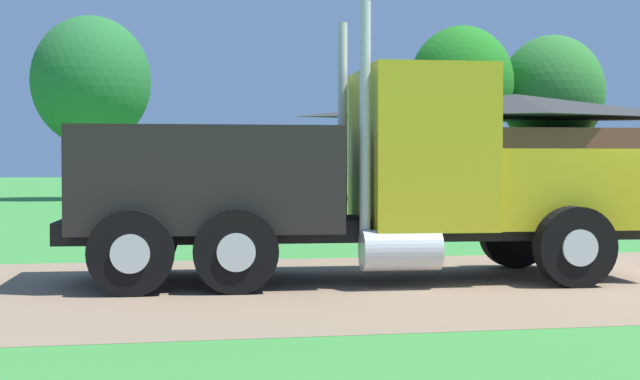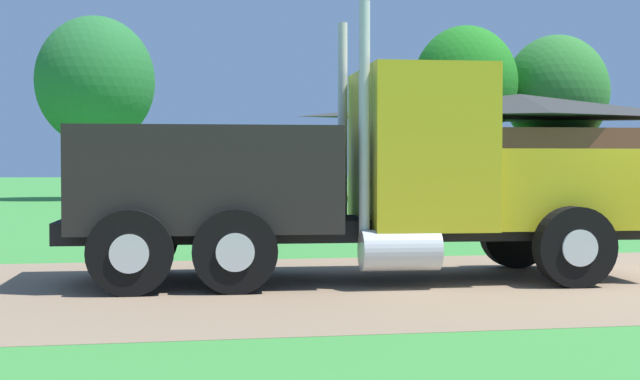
{
  "view_description": "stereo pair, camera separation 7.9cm",
  "coord_description": "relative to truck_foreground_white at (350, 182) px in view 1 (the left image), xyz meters",
  "views": [
    {
      "loc": [
        -6.82,
        -11.46,
        1.58
      ],
      "look_at": [
        -4.51,
        1.2,
        1.21
      ],
      "focal_mm": 50.81,
      "sensor_mm": 36.0,
      "label": 1
    },
    {
      "loc": [
        -6.74,
        -11.48,
        1.58
      ],
      "look_at": [
        -4.51,
        1.2,
        1.21
      ],
      "focal_mm": 50.81,
      "sensor_mm": 36.0,
      "label": 2
    }
  ],
  "objects": [
    {
      "name": "truck_foreground_white",
      "position": [
        0.0,
        0.0,
        0.0
      ],
      "size": [
        7.98,
        2.85,
        3.63
      ],
      "color": "black",
      "rests_on": "ground_plane"
    },
    {
      "name": "visitor_far_side",
      "position": [
        -0.45,
        5.46,
        -0.41
      ],
      "size": [
        0.43,
        0.58,
        1.7
      ],
      "color": "#2D2D33",
      "rests_on": "ground_plane"
    },
    {
      "name": "shed_building",
      "position": [
        13.67,
        27.2,
        0.98
      ],
      "size": [
        14.93,
        6.92,
        4.79
      ],
      "color": "brown",
      "rests_on": "ground_plane"
    },
    {
      "name": "tree_mid",
      "position": [
        -5.37,
        29.22,
        3.9
      ],
      "size": [
        5.22,
        5.22,
        8.12
      ],
      "color": "#513823",
      "rests_on": "ground_plane"
    },
    {
      "name": "tree_right",
      "position": [
        12.1,
        30.21,
        4.18
      ],
      "size": [
        5.05,
        5.05,
        8.31
      ],
      "color": "#513823",
      "rests_on": "ground_plane"
    },
    {
      "name": "tree_far_right",
      "position": [
        17.21,
        31.07,
        3.87
      ],
      "size": [
        5.27,
        5.27,
        8.11
      ],
      "color": "#513823",
      "rests_on": "ground_plane"
    }
  ]
}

